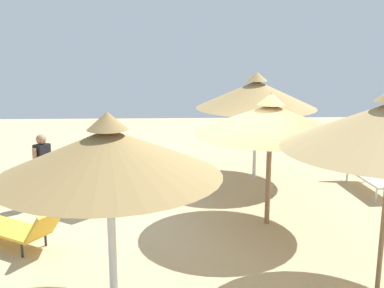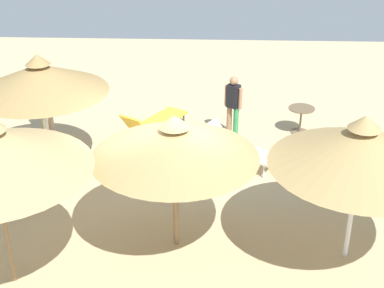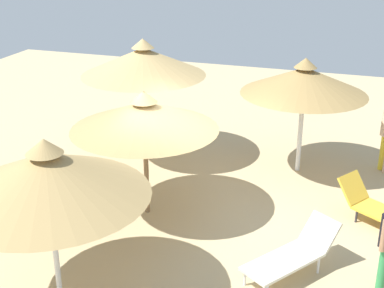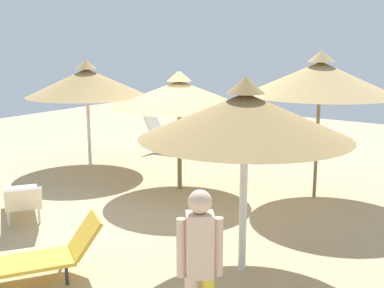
# 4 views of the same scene
# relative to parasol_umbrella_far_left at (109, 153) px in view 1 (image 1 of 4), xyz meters

# --- Properties ---
(ground) EXTENTS (24.00, 24.00, 0.10)m
(ground) POSITION_rel_parasol_umbrella_far_left_xyz_m (-2.69, 1.61, -2.21)
(ground) COLOR tan
(parasol_umbrella_far_left) EXTENTS (2.82, 2.82, 2.67)m
(parasol_umbrella_far_left) POSITION_rel_parasol_umbrella_far_left_xyz_m (0.00, 0.00, 0.00)
(parasol_umbrella_far_left) COLOR white
(parasol_umbrella_far_left) RESTS_ON ground
(parasol_umbrella_front) EXTENTS (2.82, 2.82, 2.52)m
(parasol_umbrella_front) POSITION_rel_parasol_umbrella_far_left_xyz_m (-2.97, 2.57, -0.12)
(parasol_umbrella_front) COLOR olive
(parasol_umbrella_front) RESTS_ON ground
(parasol_umbrella_center) EXTENTS (2.93, 2.93, 2.66)m
(parasol_umbrella_center) POSITION_rel_parasol_umbrella_far_left_xyz_m (-5.93, 2.79, -0.04)
(parasol_umbrella_center) COLOR white
(parasol_umbrella_center) RESTS_ON ground
(lounge_chair_near_left) EXTENTS (1.80, 1.49, 0.80)m
(lounge_chair_near_left) POSITION_rel_parasol_umbrella_far_left_xyz_m (-4.16, -0.51, -1.77)
(lounge_chair_near_left) COLOR silver
(lounge_chair_near_left) RESTS_ON ground
(lounge_chair_far_right) EXTENTS (1.58, 2.02, 0.80)m
(lounge_chair_far_right) POSITION_rel_parasol_umbrella_far_left_xyz_m (-2.09, -1.93, -1.82)
(lounge_chair_far_right) COLOR gold
(lounge_chair_far_right) RESTS_ON ground
(lounge_chair_edge) EXTENTS (2.13, 0.77, 1.02)m
(lounge_chair_edge) POSITION_rel_parasol_umbrella_far_left_xyz_m (-5.09, 5.29, -1.72)
(lounge_chair_edge) COLOR silver
(lounge_chair_edge) RESTS_ON ground
(person_standing_far_left) EXTENTS (0.42, 0.34, 1.55)m
(person_standing_far_left) POSITION_rel_parasol_umbrella_far_left_xyz_m (-4.07, -1.94, -1.28)
(person_standing_far_left) COLOR #338C4C
(person_standing_far_left) RESTS_ON ground
(handbag) EXTENTS (0.35, 0.40, 0.44)m
(handbag) POSITION_rel_parasol_umbrella_far_left_xyz_m (-6.16, 0.15, -2.02)
(handbag) COLOR black
(handbag) RESTS_ON ground
(side_table_round) EXTENTS (0.65, 0.65, 0.67)m
(side_table_round) POSITION_rel_parasol_umbrella_far_left_xyz_m (-5.79, -2.18, -1.70)
(side_table_round) COLOR brown
(side_table_round) RESTS_ON ground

